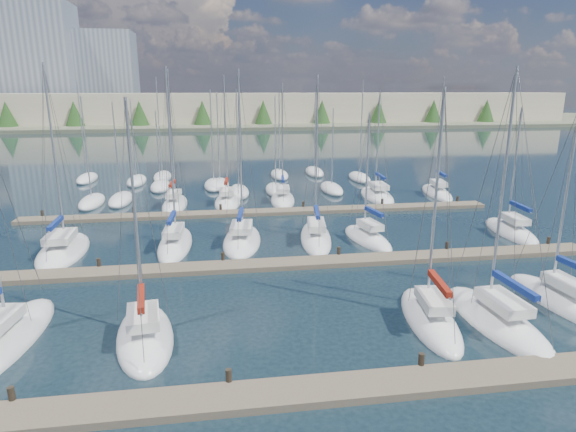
{
  "coord_description": "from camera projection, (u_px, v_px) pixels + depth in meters",
  "views": [
    {
      "loc": [
        -4.11,
        -13.93,
        11.53
      ],
      "look_at": [
        0.0,
        14.0,
        4.0
      ],
      "focal_mm": 30.0,
      "sensor_mm": 36.0,
      "label": 1
    }
  ],
  "objects": [
    {
      "name": "ground",
      "position": [
        245.0,
        165.0,
        74.22
      ],
      "size": [
        400.0,
        400.0,
        0.0
      ],
      "primitive_type": "plane",
      "color": "#192932",
      "rests_on": "ground"
    },
    {
      "name": "dock_near",
      "position": [
        333.0,
        389.0,
        18.75
      ],
      "size": [
        44.0,
        1.93,
        1.1
      ],
      "color": "#6B5E4C",
      "rests_on": "ground"
    },
    {
      "name": "dock_mid",
      "position": [
        284.0,
        264.0,
        32.13
      ],
      "size": [
        44.0,
        1.93,
        1.1
      ],
      "color": "#6B5E4C",
      "rests_on": "ground"
    },
    {
      "name": "dock_far",
      "position": [
        263.0,
        212.0,
        45.51
      ],
      "size": [
        44.0,
        1.93,
        1.1
      ],
      "color": "#6B5E4C",
      "rests_on": "ground"
    },
    {
      "name": "sailboat_e",
      "position": [
        496.0,
        320.0,
        24.3
      ],
      "size": [
        3.02,
        8.43,
        13.26
      ],
      "rotation": [
        0.0,
        0.0,
        0.04
      ],
      "color": "white",
      "rests_on": "ground"
    },
    {
      "name": "sailboat_q",
      "position": [
        377.0,
        196.0,
        52.42
      ],
      "size": [
        3.39,
        8.47,
        12.08
      ],
      "rotation": [
        0.0,
        0.0,
        -0.05
      ],
      "color": "white",
      "rests_on": "ground"
    },
    {
      "name": "sailboat_j",
      "position": [
        242.0,
        240.0,
        37.01
      ],
      "size": [
        3.79,
        8.39,
        13.62
      ],
      "rotation": [
        0.0,
        0.0,
        -0.12
      ],
      "color": "white",
      "rests_on": "ground"
    },
    {
      "name": "sailboat_h",
      "position": [
        63.0,
        251.0,
        34.69
      ],
      "size": [
        3.52,
        8.46,
        13.93
      ],
      "rotation": [
        0.0,
        0.0,
        0.04
      ],
      "color": "white",
      "rests_on": "ground"
    },
    {
      "name": "sailboat_m",
      "position": [
        511.0,
        231.0,
        39.32
      ],
      "size": [
        3.02,
        7.78,
        10.84
      ],
      "rotation": [
        0.0,
        0.0,
        -0.09
      ],
      "color": "white",
      "rests_on": "ground"
    },
    {
      "name": "sailboat_r",
      "position": [
        437.0,
        193.0,
        53.86
      ],
      "size": [
        3.55,
        8.47,
        13.48
      ],
      "rotation": [
        0.0,
        0.0,
        -0.14
      ],
      "color": "white",
      "rests_on": "ground"
    },
    {
      "name": "sailboat_n",
      "position": [
        175.0,
        204.0,
        48.4
      ],
      "size": [
        2.71,
        7.85,
        14.03
      ],
      "rotation": [
        0.0,
        0.0,
        -0.05
      ],
      "color": "white",
      "rests_on": "ground"
    },
    {
      "name": "sailboat_l",
      "position": [
        368.0,
        238.0,
        37.5
      ],
      "size": [
        3.32,
        6.97,
        10.52
      ],
      "rotation": [
        0.0,
        0.0,
        0.18
      ],
      "color": "white",
      "rests_on": "ground"
    },
    {
      "name": "sailboat_k",
      "position": [
        316.0,
        237.0,
        37.72
      ],
      "size": [
        3.61,
        8.95,
        13.24
      ],
      "rotation": [
        0.0,
        0.0,
        -0.15
      ],
      "color": "white",
      "rests_on": "ground"
    },
    {
      "name": "sailboat_c",
      "position": [
        145.0,
        336.0,
        22.71
      ],
      "size": [
        3.55,
        7.29,
        11.91
      ],
      "rotation": [
        0.0,
        0.0,
        0.14
      ],
      "color": "white",
      "rests_on": "ground"
    },
    {
      "name": "sailboat_p",
      "position": [
        283.0,
        199.0,
        50.59
      ],
      "size": [
        3.32,
        7.68,
        12.77
      ],
      "rotation": [
        0.0,
        0.0,
        -0.12
      ],
      "color": "white",
      "rests_on": "ground"
    },
    {
      "name": "sailboat_d",
      "position": [
        430.0,
        318.0,
        24.44
      ],
      "size": [
        3.29,
        7.66,
        12.34
      ],
      "rotation": [
        0.0,
        0.0,
        -0.13
      ],
      "color": "white",
      "rests_on": "ground"
    },
    {
      "name": "sailboat_o",
      "position": [
        227.0,
        202.0,
        49.5
      ],
      "size": [
        3.13,
        7.32,
        13.52
      ],
      "rotation": [
        0.0,
        0.0,
        -0.08
      ],
      "color": "white",
      "rests_on": "ground"
    },
    {
      "name": "sailboat_f",
      "position": [
        559.0,
        301.0,
        26.49
      ],
      "size": [
        2.66,
        7.87,
        11.32
      ],
      "rotation": [
        0.0,
        0.0,
        0.06
      ],
      "color": "white",
      "rests_on": "ground"
    },
    {
      "name": "sailboat_i",
      "position": [
        175.0,
        244.0,
        36.12
      ],
      "size": [
        2.72,
        8.49,
        13.76
      ],
      "rotation": [
        0.0,
        0.0,
        -0.04
      ],
      "color": "white",
      "rests_on": "ground"
    },
    {
      "name": "distant_boats",
      "position": [
        217.0,
        184.0,
        58.01
      ],
      "size": [
        36.93,
        20.75,
        13.3
      ],
      "color": "#9EA0A5",
      "rests_on": "ground"
    },
    {
      "name": "shoreline",
      "position": [
        187.0,
        101.0,
        156.24
      ],
      "size": [
        400.0,
        60.0,
        38.0
      ],
      "color": "#666B51",
      "rests_on": "ground"
    }
  ]
}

